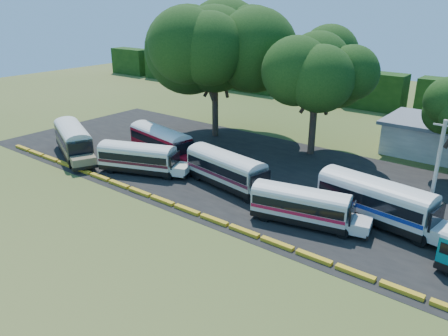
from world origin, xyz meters
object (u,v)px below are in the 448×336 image
Objects in this scene: bus_red at (162,140)px; bus_white_red at (303,204)px; bus_beige at (73,139)px; tree_west at (215,49)px; bus_cream_west at (139,157)px.

bus_white_red is (20.45, -4.35, -0.26)m from bus_red.
tree_west is at bearing 89.13° from bus_beige.
bus_beige is 0.68× the size of tree_west.
bus_red is 0.66× the size of tree_west.
tree_west reaches higher than bus_cream_west.
bus_red is (8.32, 5.92, -0.09)m from bus_beige.
bus_red is at bearing 155.69° from bus_white_red.
bus_beige reaches higher than bus_red.
bus_red is at bearing 88.04° from bus_cream_west.
bus_beige reaches higher than bus_white_red.
tree_west is (-2.32, 15.32, 9.38)m from bus_cream_west.
bus_red is 5.18m from bus_cream_west.
tree_west is (-21.06, 14.79, 9.44)m from bus_white_red.
bus_beige reaches higher than bus_cream_west.
bus_white_red is 27.41m from tree_west.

